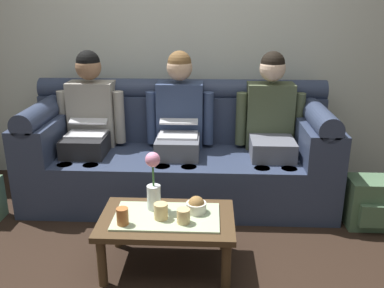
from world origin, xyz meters
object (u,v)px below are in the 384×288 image
(person_middle, at_px, (179,122))
(coffee_table, at_px, (167,224))
(person_left, at_px, (89,121))
(person_right, at_px, (271,123))
(cup_near_left, at_px, (123,216))
(cup_near_right, at_px, (183,216))
(flower_vase, at_px, (153,182))
(backpack_right, at_px, (371,203))
(snack_bowl, at_px, (196,206))
(cup_far_center, at_px, (161,211))
(couch, at_px, (180,155))

(person_middle, distance_m, coffee_table, 1.08)
(coffee_table, bearing_deg, person_left, 126.08)
(coffee_table, bearing_deg, person_right, 53.94)
(cup_near_left, distance_m, cup_near_right, 0.35)
(flower_vase, height_order, cup_near_left, flower_vase)
(cup_near_right, bearing_deg, person_middle, 95.59)
(cup_near_left, bearing_deg, backpack_right, 22.20)
(coffee_table, xyz_separation_m, snack_bowl, (0.18, 0.05, 0.10))
(person_middle, xyz_separation_m, coffee_table, (0.00, -1.02, -0.36))
(cup_near_left, bearing_deg, cup_far_center, 20.02)
(flower_vase, bearing_deg, person_right, 48.25)
(flower_vase, distance_m, cup_near_left, 0.29)
(cup_near_right, xyz_separation_m, backpack_right, (1.34, 0.66, -0.22))
(snack_bowl, bearing_deg, person_middle, 100.41)
(person_right, relative_size, backpack_right, 3.32)
(couch, distance_m, person_middle, 0.29)
(flower_vase, xyz_separation_m, backpack_right, (1.54, 0.49, -0.35))
(cup_near_right, height_order, cup_far_center, cup_far_center)
(person_middle, height_order, cup_far_center, person_middle)
(cup_near_left, bearing_deg, person_middle, 77.82)
(person_middle, relative_size, snack_bowl, 9.84)
(person_left, relative_size, cup_near_left, 11.90)
(person_middle, bearing_deg, backpack_right, -17.06)
(coffee_table, relative_size, cup_near_right, 9.44)
(person_left, xyz_separation_m, person_middle, (0.75, -0.00, 0.00))
(person_left, distance_m, cup_far_center, 1.30)
(person_right, xyz_separation_m, cup_near_right, (-0.64, -1.10, -0.26))
(coffee_table, bearing_deg, snack_bowl, 17.02)
(person_middle, xyz_separation_m, person_right, (0.75, 0.00, 0.00))
(backpack_right, bearing_deg, person_right, 147.69)
(cup_near_left, relative_size, backpack_right, 0.28)
(person_middle, xyz_separation_m, flower_vase, (-0.09, -0.93, -0.13))
(couch, bearing_deg, cup_near_left, -102.13)
(cup_near_left, relative_size, cup_far_center, 1.06)
(snack_bowl, relative_size, cup_near_right, 1.43)
(backpack_right, bearing_deg, person_middle, 162.94)
(couch, bearing_deg, person_right, -0.31)
(flower_vase, bearing_deg, person_left, 125.13)
(couch, bearing_deg, coffee_table, -90.00)
(flower_vase, relative_size, backpack_right, 1.02)
(cup_near_left, bearing_deg, couch, 77.87)
(person_left, xyz_separation_m, cup_near_left, (0.50, -1.14, -0.25))
(snack_bowl, relative_size, backpack_right, 0.34)
(couch, distance_m, cup_far_center, 1.06)
(flower_vase, relative_size, cup_far_center, 3.88)
(backpack_right, bearing_deg, couch, 162.77)
(person_right, bearing_deg, flower_vase, -131.75)
(cup_near_left, relative_size, cup_near_right, 1.18)
(person_left, bearing_deg, person_right, 0.02)
(snack_bowl, height_order, cup_near_left, snack_bowl)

